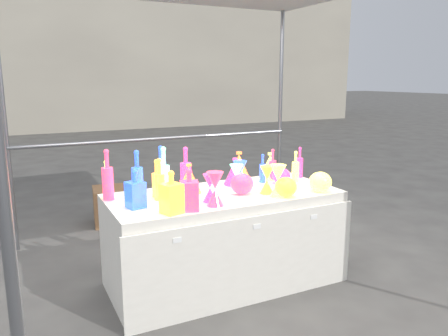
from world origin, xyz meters
name	(u,v)px	position (x,y,z in m)	size (l,w,h in m)	color
ground	(224,281)	(0.00, 0.00, 0.00)	(80.00, 80.00, 0.00)	#5C5A55
display_table	(225,239)	(0.00, -0.01, 0.37)	(1.84, 0.83, 0.75)	white
background_building	(157,42)	(4.00, 14.00, 3.00)	(14.00, 6.00, 6.00)	#B5AC96
cardboard_box_closed	(120,205)	(-0.41, 1.88, 0.21)	(0.57, 0.42, 0.42)	#8A603E
cardboard_box_flat	(169,209)	(0.23, 2.05, 0.03)	(0.62, 0.44, 0.05)	#8A603E
bottle_0	(157,178)	(-0.50, 0.13, 0.89)	(0.07, 0.07, 0.29)	red
bottle_1	(161,167)	(-0.39, 0.35, 0.93)	(0.08, 0.08, 0.35)	#188750
bottle_2	(107,175)	(-0.85, 0.21, 0.94)	(0.08, 0.08, 0.38)	#F24E19
bottle_3	(186,168)	(-0.23, 0.23, 0.93)	(0.09, 0.09, 0.35)	#1A4E9D
bottle_4	(107,179)	(-0.85, 0.25, 0.90)	(0.07, 0.07, 0.29)	teal
bottle_5	(164,173)	(-0.47, 0.06, 0.95)	(0.09, 0.09, 0.39)	#D32A6C
bottle_6	(160,179)	(-0.51, 0.04, 0.91)	(0.08, 0.08, 0.31)	red
bottle_7	(137,174)	(-0.64, 0.17, 0.93)	(0.09, 0.09, 0.36)	#188750
decanter_0	(171,192)	(-0.54, -0.31, 0.90)	(0.12, 0.12, 0.29)	red
decanter_1	(189,189)	(-0.41, -0.30, 0.90)	(0.12, 0.12, 0.29)	#F24E19
decanter_2	(135,189)	(-0.72, -0.09, 0.89)	(0.11, 0.11, 0.27)	#188750
hourglass_0	(215,189)	(-0.21, -0.28, 0.87)	(0.12, 0.12, 0.24)	#F24E19
hourglass_1	(210,188)	(-0.20, -0.17, 0.85)	(0.10, 0.10, 0.21)	#1A4E9D
hourglass_2	(278,181)	(0.32, -0.27, 0.87)	(0.12, 0.12, 0.25)	teal
hourglass_3	(237,178)	(0.10, -0.01, 0.86)	(0.11, 0.11, 0.22)	#D32A6C
hourglass_4	(267,180)	(0.30, -0.15, 0.86)	(0.11, 0.11, 0.22)	red
hourglass_5	(240,175)	(0.18, 0.07, 0.86)	(0.11, 0.11, 0.23)	#188750
globe_0	(286,188)	(0.37, -0.30, 0.82)	(0.17, 0.17, 0.13)	red
globe_1	(320,183)	(0.70, -0.30, 0.82)	(0.18, 0.18, 0.14)	teal
globe_2	(242,185)	(0.11, -0.09, 0.82)	(0.18, 0.18, 0.14)	#F24E19
globe_3	(282,177)	(0.57, 0.05, 0.81)	(0.15, 0.15, 0.12)	#1A4E9D
lampshade_0	(189,178)	(-0.24, 0.13, 0.87)	(0.19, 0.19, 0.23)	yellow
lampshade_1	(239,167)	(0.28, 0.28, 0.88)	(0.22, 0.22, 0.26)	yellow
lampshade_2	(235,171)	(0.21, 0.21, 0.86)	(0.19, 0.19, 0.23)	#1A4E9D
lampshade_3	(270,166)	(0.58, 0.26, 0.87)	(0.20, 0.20, 0.24)	teal
bottle_8	(263,168)	(0.46, 0.17, 0.87)	(0.06, 0.06, 0.25)	#188750
bottle_9	(272,165)	(0.57, 0.19, 0.89)	(0.06, 0.06, 0.28)	#F24E19
bottle_10	(300,162)	(0.86, 0.20, 0.89)	(0.06, 0.06, 0.28)	#1A4E9D
bottle_11	(295,166)	(0.72, 0.07, 0.89)	(0.06, 0.06, 0.27)	teal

